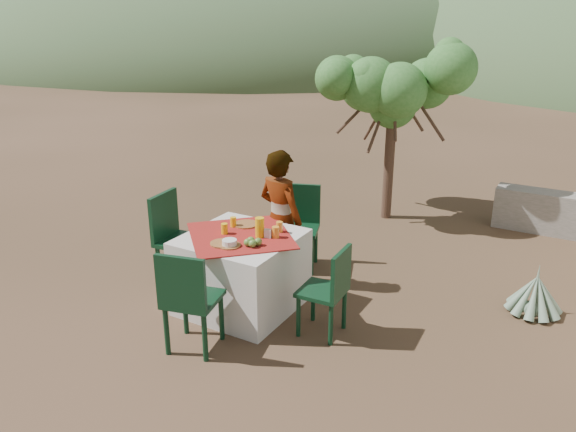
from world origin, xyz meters
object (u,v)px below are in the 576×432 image
(chair_far, at_px, (300,222))
(chair_right, at_px, (330,288))
(person, at_px, (281,219))
(chair_near, at_px, (188,297))
(juice_pitcher, at_px, (260,227))
(table, at_px, (242,271))
(shrub_tree, at_px, (400,97))
(agave, at_px, (535,295))
(chair_left, at_px, (175,235))

(chair_far, xyz_separation_m, chair_right, (0.95, -1.18, -0.05))
(person, bearing_deg, chair_near, 101.86)
(chair_right, height_order, juice_pitcher, juice_pitcher)
(table, relative_size, chair_far, 1.39)
(person, bearing_deg, chair_right, 155.48)
(chair_near, bearing_deg, chair_far, -101.88)
(chair_far, relative_size, chair_near, 1.00)
(chair_right, bearing_deg, table, -95.11)
(shrub_tree, bearing_deg, agave, -42.05)
(chair_far, xyz_separation_m, juice_pitcher, (0.17, -1.09, 0.34))
(chair_right, distance_m, agave, 2.07)
(table, height_order, chair_right, chair_right)
(person, height_order, juice_pitcher, person)
(shrub_tree, height_order, juice_pitcher, shrub_tree)
(chair_left, xyz_separation_m, agave, (3.43, 1.22, -0.36))
(table, bearing_deg, chair_far, 89.12)
(table, xyz_separation_m, chair_left, (-0.90, 0.09, 0.17))
(chair_right, relative_size, agave, 1.48)
(person, bearing_deg, chair_left, 40.88)
(chair_left, relative_size, juice_pitcher, 5.27)
(agave, bearing_deg, juice_pitcher, -151.92)
(shrub_tree, bearing_deg, juice_pitcher, -93.50)
(chair_near, bearing_deg, chair_left, -58.23)
(shrub_tree, bearing_deg, chair_right, -79.78)
(chair_right, height_order, shrub_tree, shrub_tree)
(chair_near, height_order, chair_right, chair_near)
(agave, bearing_deg, person, -164.50)
(juice_pitcher, bearing_deg, table, -163.46)
(chair_far, distance_m, chair_left, 1.40)
(table, height_order, person, person)
(chair_near, bearing_deg, shrub_tree, -107.67)
(shrub_tree, relative_size, agave, 3.78)
(table, distance_m, chair_far, 1.15)
(chair_near, height_order, person, person)
(chair_far, height_order, person, person)
(person, relative_size, agave, 2.60)
(shrub_tree, xyz_separation_m, agave, (2.15, -1.94, -1.50))
(chair_near, height_order, agave, chair_near)
(chair_right, bearing_deg, shrub_tree, -172.57)
(chair_far, distance_m, juice_pitcher, 1.15)
(chair_near, relative_size, chair_left, 0.94)
(chair_far, relative_size, agave, 1.65)
(table, distance_m, chair_near, 0.89)
(person, height_order, agave, person)
(chair_near, relative_size, agave, 1.65)
(shrub_tree, xyz_separation_m, juice_pitcher, (-0.20, -3.19, -0.84))
(chair_near, bearing_deg, chair_right, -150.37)
(chair_right, relative_size, shrub_tree, 0.39)
(agave, bearing_deg, chair_far, -176.38)
(table, xyz_separation_m, chair_far, (0.02, 1.15, 0.14))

